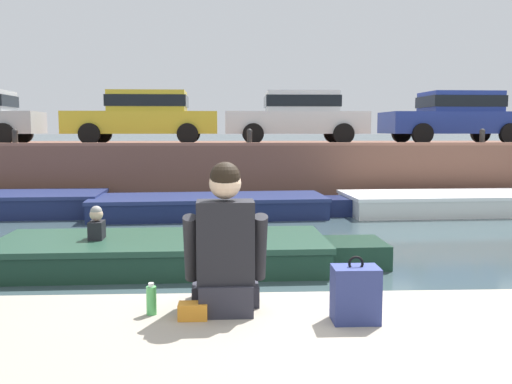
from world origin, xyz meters
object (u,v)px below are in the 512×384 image
(motorboat_passing, at_px, (177,252))
(car_left_inner_yellow, at_px, (145,115))
(boat_moored_central_navy, at_px, (220,206))
(bottle_drink, at_px, (151,300))
(boat_moored_east_white, at_px, (467,203))
(car_centre_white, at_px, (298,115))
(mooring_bollard_west, at_px, (15,137))
(car_right_inner_blue, at_px, (456,115))
(person_seated_left, at_px, (225,254))
(boat_moored_west_navy, at_px, (2,204))
(backpack_on_ledge, at_px, (355,294))
(mooring_bollard_east, at_px, (482,136))
(mooring_bollard_mid, at_px, (249,136))

(motorboat_passing, xyz_separation_m, car_left_inner_yellow, (-1.73, 8.80, 2.20))
(boat_moored_central_navy, bearing_deg, bottle_drink, -91.53)
(boat_moored_east_white, xyz_separation_m, car_centre_white, (-3.71, 3.61, 2.19))
(car_centre_white, distance_m, mooring_bollard_west, 7.86)
(car_right_inner_blue, distance_m, person_seated_left, 15.14)
(boat_moored_west_navy, distance_m, person_seated_left, 11.29)
(car_centre_white, height_order, backpack_on_ledge, car_centre_white)
(boat_moored_west_navy, distance_m, bottle_drink, 11.11)
(boat_moored_central_navy, relative_size, mooring_bollard_east, 14.53)
(mooring_bollard_mid, height_order, person_seated_left, mooring_bollard_mid)
(mooring_bollard_mid, bearing_deg, boat_moored_west_navy, -164.19)
(backpack_on_ledge, bearing_deg, mooring_bollard_east, 62.92)
(person_seated_left, bearing_deg, boat_moored_west_navy, 118.33)
(person_seated_left, height_order, backpack_on_ledge, person_seated_left)
(boat_moored_east_white, height_order, bottle_drink, bottle_drink)
(car_left_inner_yellow, relative_size, car_centre_white, 1.06)
(mooring_bollard_west, xyz_separation_m, mooring_bollard_mid, (6.11, 0.00, 0.00))
(car_centre_white, bearing_deg, boat_moored_east_white, -44.22)
(car_right_inner_blue, distance_m, backpack_on_ledge, 15.03)
(car_centre_white, bearing_deg, boat_moored_central_navy, -119.81)
(mooring_bollard_east, distance_m, person_seated_left, 13.44)
(boat_moored_east_white, bearing_deg, backpack_on_ledge, -116.17)
(car_left_inner_yellow, distance_m, person_seated_left, 13.73)
(motorboat_passing, relative_size, mooring_bollard_mid, 13.09)
(motorboat_passing, bearing_deg, boat_moored_central_navy, 83.66)
(boat_moored_central_navy, height_order, car_right_inner_blue, car_right_inner_blue)
(boat_moored_central_navy, height_order, car_left_inner_yellow, car_left_inner_yellow)
(boat_moored_central_navy, relative_size, bottle_drink, 31.70)
(boat_moored_west_navy, distance_m, car_left_inner_yellow, 5.04)
(boat_moored_east_white, height_order, car_right_inner_blue, car_right_inner_blue)
(motorboat_passing, bearing_deg, boat_moored_east_white, 38.63)
(mooring_bollard_mid, bearing_deg, boat_moored_central_navy, -110.11)
(boat_moored_east_white, xyz_separation_m, mooring_bollard_mid, (-5.21, 1.72, 1.58))
(car_left_inner_yellow, bearing_deg, motorboat_passing, -78.85)
(motorboat_passing, distance_m, car_right_inner_blue, 11.82)
(boat_moored_central_navy, xyz_separation_m, car_centre_white, (2.25, 3.92, 2.19))
(car_centre_white, distance_m, bottle_drink, 13.82)
(motorboat_passing, height_order, mooring_bollard_mid, mooring_bollard_mid)
(boat_moored_east_white, bearing_deg, mooring_bollard_west, 171.34)
(boat_moored_east_white, bearing_deg, bottle_drink, -122.08)
(car_left_inner_yellow, distance_m, mooring_bollard_east, 9.52)
(boat_moored_east_white, xyz_separation_m, car_left_inner_yellow, (-8.23, 3.61, 2.19))
(motorboat_passing, bearing_deg, car_centre_white, 72.40)
(boat_moored_central_navy, xyz_separation_m, boat_moored_east_white, (5.95, 0.32, 0.00))
(mooring_bollard_west, relative_size, backpack_on_ledge, 1.09)
(boat_moored_west_navy, height_order, mooring_bollard_mid, mooring_bollard_mid)
(mooring_bollard_mid, relative_size, person_seated_left, 0.46)
(person_seated_left, bearing_deg, car_centre_white, 81.39)
(boat_moored_central_navy, height_order, car_centre_white, car_centre_white)
(boat_moored_east_white, distance_m, backpack_on_ledge, 11.26)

